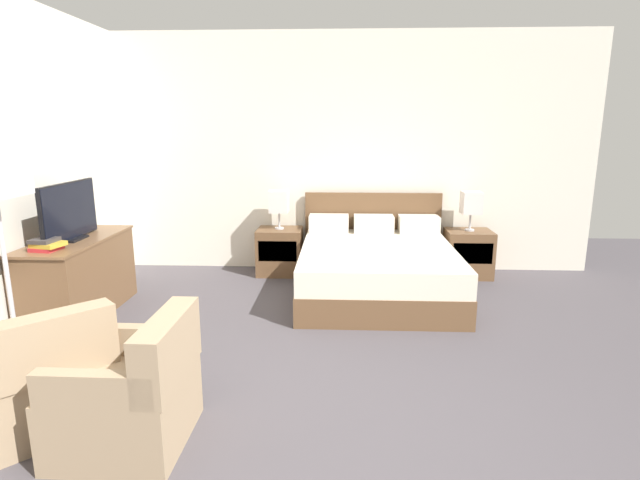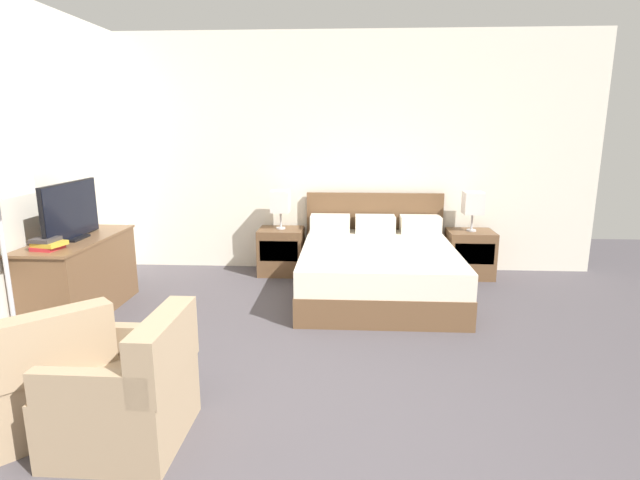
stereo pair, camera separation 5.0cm
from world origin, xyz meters
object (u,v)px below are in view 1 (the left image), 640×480
Objects in this scene: book_blue_cover at (48,244)px; armchair_by_window at (46,379)px; nightstand_right at (468,253)px; table_lamp_right at (471,203)px; tv at (70,212)px; table_lamp_left at (279,202)px; book_small_top at (44,240)px; armchair_companion at (132,396)px; bed at (377,267)px; nightstand_left at (280,251)px; book_red_cover at (46,248)px; dresser at (79,276)px.

armchair_by_window is at bearing -61.87° from book_blue_cover.
book_blue_cover is (-3.98, -1.89, 0.52)m from nightstand_right.
book_blue_cover is at bearing -154.55° from table_lamp_right.
tv is 3.98× the size of book_blue_cover.
nightstand_right is 4.59m from armchair_by_window.
table_lamp_left is 2.56m from book_blue_cover.
book_small_top reaches higher than armchair_companion.
bed reaches higher than book_small_top.
book_blue_cover is at bearing -132.16° from nightstand_left.
nightstand_right is 4.31m from armchair_companion.
table_lamp_right reaches higher than armchair_companion.
nightstand_left is 1.20× the size of table_lamp_left.
bed is at bearing 22.91° from book_red_cover.
armchair_by_window reaches higher than nightstand_left.
book_red_cover is at bearing 131.62° from armchair_companion.
nightstand_left is at bearing -90.00° from table_lamp_left.
book_blue_cover is 2.04m from armchair_companion.
table_lamp_right is 4.63m from armchair_by_window.
tv is at bearing 112.68° from armchair_by_window.
nightstand_right is 2.35m from table_lamp_left.
nightstand_left is at bearing 40.91° from tv.
tv is 0.92× the size of armchair_by_window.
armchair_by_window is (0.71, -1.32, -0.51)m from book_blue_cover.
tv reaches higher than dresser.
armchair_companion is at bearing -119.87° from bed.
armchair_companion is at bearing -128.44° from table_lamp_right.
armchair_by_window reaches higher than dresser.
book_blue_cover is (-1.71, -1.89, -0.09)m from table_lamp_left.
armchair_by_window is (-3.27, -3.21, 0.01)m from nightstand_right.
dresser is 2.33m from armchair_companion.
armchair_companion is (-2.68, -3.38, 0.01)m from nightstand_right.
table_lamp_right reaches higher than bed.
book_red_cover is 0.21× the size of armchair_by_window.
armchair_companion reaches higher than dresser.
table_lamp_right is 2.31× the size of book_red_cover.
nightstand_right is 4.25m from dresser.
book_blue_cover is at bearing -156.95° from bed.
table_lamp_right is 4.43m from book_red_cover.
nightstand_right is at bearing -0.04° from table_lamp_left.
dresser is 0.60m from book_blue_cover.
dresser is (-1.73, -1.45, 0.11)m from nightstand_left.
nightstand_left and nightstand_right have the same top height.
bed is 9.78× the size of book_red_cover.
table_lamp_left is 2.29m from tv.
armchair_companion is at bearing -48.13° from book_small_top.
table_lamp_left is 2.58m from book_small_top.
nightstand_right is 0.73× the size of armchair_companion.
book_small_top is at bearing 180.00° from book_blue_cover.
bed is at bearing 22.83° from book_small_top.
book_red_cover is 2.04m from armchair_companion.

